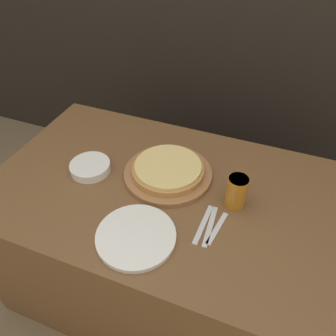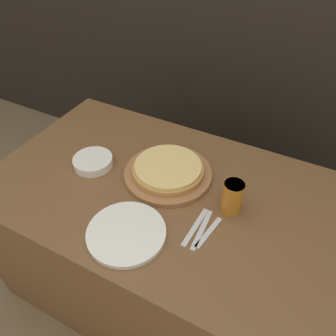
# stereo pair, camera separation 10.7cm
# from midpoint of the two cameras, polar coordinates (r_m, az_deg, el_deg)

# --- Properties ---
(ground_plane) EXTENTS (12.00, 12.00, 0.00)m
(ground_plane) POSITION_cam_midpoint_polar(r_m,az_deg,el_deg) (1.84, -0.75, -19.90)
(ground_plane) COLOR #756047
(dining_table) EXTENTS (1.47, 0.84, 0.71)m
(dining_table) POSITION_cam_midpoint_polar(r_m,az_deg,el_deg) (1.53, -0.87, -13.52)
(dining_table) COLOR brown
(dining_table) RESTS_ON ground_plane
(pizza_on_board) EXTENTS (0.35, 0.35, 0.06)m
(pizza_on_board) POSITION_cam_midpoint_polar(r_m,az_deg,el_deg) (1.30, -2.35, -0.60)
(pizza_on_board) COLOR #99663D
(pizza_on_board) RESTS_ON dining_table
(beer_glass) EXTENTS (0.08, 0.08, 0.13)m
(beer_glass) POSITION_cam_midpoint_polar(r_m,az_deg,el_deg) (1.18, 9.33, -4.00)
(beer_glass) COLOR #B7701E
(beer_glass) RESTS_ON dining_table
(dinner_plate) EXTENTS (0.27, 0.27, 0.02)m
(dinner_plate) POSITION_cam_midpoint_polar(r_m,az_deg,el_deg) (1.12, -8.40, -11.80)
(dinner_plate) COLOR white
(dinner_plate) RESTS_ON dining_table
(side_bowl) EXTENTS (0.16, 0.16, 0.04)m
(side_bowl) POSITION_cam_midpoint_polar(r_m,az_deg,el_deg) (1.38, -15.57, 0.06)
(side_bowl) COLOR white
(side_bowl) RESTS_ON dining_table
(fork) EXTENTS (0.02, 0.18, 0.00)m
(fork) POSITION_cam_midpoint_polar(r_m,az_deg,el_deg) (1.15, 3.45, -9.87)
(fork) COLOR silver
(fork) RESTS_ON dining_table
(dinner_knife) EXTENTS (0.03, 0.18, 0.00)m
(dinner_knife) POSITION_cam_midpoint_polar(r_m,az_deg,el_deg) (1.14, 4.66, -10.21)
(dinner_knife) COLOR silver
(dinner_knife) RESTS_ON dining_table
(spoon) EXTENTS (0.04, 0.16, 0.00)m
(spoon) POSITION_cam_midpoint_polar(r_m,az_deg,el_deg) (1.14, 5.87, -10.55)
(spoon) COLOR silver
(spoon) RESTS_ON dining_table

